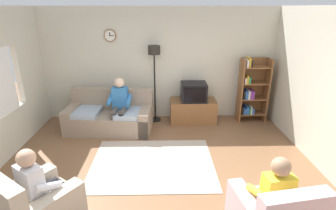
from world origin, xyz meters
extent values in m
plane|color=brown|center=(0.00, 0.00, 0.00)|extent=(12.00, 12.00, 0.00)
cube|color=beige|center=(0.00, 2.66, 1.35)|extent=(6.20, 0.12, 2.70)
cylinder|color=brown|center=(-1.13, 2.58, 2.05)|extent=(0.28, 0.03, 0.28)
cylinder|color=white|center=(-1.13, 2.56, 2.05)|extent=(0.24, 0.01, 0.24)
cube|color=black|center=(-1.13, 2.56, 2.08)|extent=(0.02, 0.01, 0.09)
cube|color=black|center=(-1.09, 2.56, 2.05)|extent=(0.11, 0.01, 0.01)
cube|color=beige|center=(-2.86, 2.10, 1.40)|extent=(0.12, 1.10, 1.20)
cube|color=gray|center=(-1.14, 1.78, 0.21)|extent=(1.97, 1.00, 0.42)
cube|color=gray|center=(-1.11, 2.13, 0.66)|extent=(1.91, 0.37, 0.48)
cube|color=gray|center=(-0.30, 1.70, 0.28)|extent=(0.29, 0.86, 0.56)
cube|color=gray|center=(-1.98, 1.85, 0.28)|extent=(0.29, 0.86, 0.56)
cube|color=#9EADBC|center=(-0.65, 1.68, 0.47)|extent=(0.66, 0.73, 0.10)
cube|color=#9EADBC|center=(-1.64, 1.77, 0.47)|extent=(0.66, 0.73, 0.10)
cube|color=brown|center=(0.82, 2.25, 0.28)|extent=(1.10, 0.56, 0.56)
cube|color=black|center=(0.82, 2.51, 0.31)|extent=(1.10, 0.04, 0.03)
cube|color=black|center=(0.82, 2.23, 0.78)|extent=(0.60, 0.48, 0.44)
cube|color=black|center=(0.82, 1.98, 0.78)|extent=(0.50, 0.01, 0.36)
cube|color=brown|center=(1.95, 2.30, 0.78)|extent=(0.04, 0.36, 1.55)
cube|color=brown|center=(2.59, 2.30, 0.78)|extent=(0.04, 0.36, 1.55)
cube|color=brown|center=(2.27, 2.47, 0.78)|extent=(0.64, 0.02, 1.55)
cube|color=brown|center=(2.27, 2.30, 0.19)|extent=(0.60, 0.34, 0.02)
cube|color=black|center=(2.03, 2.28, 0.30)|extent=(0.04, 0.28, 0.19)
cube|color=#2D59A5|center=(2.09, 2.28, 0.28)|extent=(0.06, 0.28, 0.14)
cube|color=#2D59A5|center=(2.15, 2.28, 0.30)|extent=(0.06, 0.28, 0.18)
cube|color=#267F4C|center=(2.20, 2.28, 0.29)|extent=(0.03, 0.28, 0.16)
cube|color=silver|center=(2.24, 2.28, 0.30)|extent=(0.03, 0.28, 0.19)
cube|color=#2D59A5|center=(2.29, 2.28, 0.28)|extent=(0.05, 0.28, 0.14)
cube|color=brown|center=(2.27, 2.30, 0.58)|extent=(0.60, 0.34, 0.02)
cube|color=black|center=(2.03, 2.28, 0.69)|extent=(0.04, 0.28, 0.19)
cube|color=#2D59A5|center=(2.09, 2.28, 0.70)|extent=(0.06, 0.28, 0.20)
cube|color=silver|center=(2.14, 2.28, 0.70)|extent=(0.04, 0.28, 0.20)
cube|color=#72338C|center=(2.20, 2.28, 0.70)|extent=(0.04, 0.28, 0.21)
cube|color=#72338C|center=(2.24, 2.28, 0.69)|extent=(0.04, 0.28, 0.20)
cube|color=brown|center=(2.27, 2.30, 0.97)|extent=(0.60, 0.34, 0.02)
cube|color=silver|center=(2.02, 2.28, 1.05)|extent=(0.04, 0.28, 0.14)
cube|color=gold|center=(2.07, 2.28, 1.07)|extent=(0.04, 0.28, 0.18)
cube|color=#267F4C|center=(2.12, 2.28, 1.06)|extent=(0.05, 0.28, 0.15)
cube|color=brown|center=(2.27, 2.30, 1.36)|extent=(0.60, 0.34, 0.02)
cube|color=silver|center=(2.03, 2.28, 1.45)|extent=(0.04, 0.28, 0.17)
cube|color=gold|center=(2.08, 2.28, 1.47)|extent=(0.04, 0.28, 0.21)
cube|color=black|center=(2.12, 2.28, 1.45)|extent=(0.03, 0.28, 0.17)
cylinder|color=black|center=(-0.11, 2.35, 0.01)|extent=(0.28, 0.28, 0.03)
cylinder|color=black|center=(-0.11, 2.35, 0.85)|extent=(0.04, 0.04, 1.70)
cylinder|color=black|center=(-0.11, 2.35, 1.75)|extent=(0.28, 0.28, 0.20)
cube|color=#BCAD99|center=(-1.73, -1.27, 0.65)|extent=(0.75, 0.61, 0.50)
cube|color=#BCAD99|center=(-1.74, -0.78, 0.28)|extent=(0.63, 0.77, 0.56)
cube|color=#AD9E8E|center=(-0.11, 0.39, 0.01)|extent=(2.20, 1.70, 0.01)
cube|color=#3372B2|center=(-0.86, 1.83, 0.78)|extent=(0.36, 0.23, 0.48)
sphere|color=beige|center=(-0.87, 1.82, 1.13)|extent=(0.22, 0.22, 0.22)
cylinder|color=#4C4742|center=(-0.79, 1.63, 0.54)|extent=(0.16, 0.39, 0.13)
cylinder|color=#4C4742|center=(-0.97, 1.64, 0.54)|extent=(0.16, 0.39, 0.13)
cylinder|color=#4C4742|center=(-0.81, 1.44, 0.26)|extent=(0.12, 0.12, 0.52)
cylinder|color=#4C4742|center=(-0.99, 1.45, 0.26)|extent=(0.12, 0.12, 0.52)
cylinder|color=#3372B2|center=(-0.66, 1.71, 0.76)|extent=(0.12, 0.34, 0.20)
cylinder|color=#3372B2|center=(-1.08, 1.74, 0.76)|extent=(0.12, 0.34, 0.20)
cube|color=silver|center=(-1.54, -1.01, 0.66)|extent=(0.39, 0.36, 0.48)
sphere|color=tan|center=(-1.53, -1.00, 1.01)|extent=(0.22, 0.22, 0.22)
cylinder|color=black|center=(-1.50, -0.81, 0.42)|extent=(0.33, 0.38, 0.13)
cylinder|color=black|center=(-1.35, -0.91, 0.42)|extent=(0.33, 0.38, 0.13)
cylinder|color=black|center=(-1.39, -0.65, 0.20)|extent=(0.15, 0.15, 0.40)
cylinder|color=black|center=(-1.24, -0.76, 0.20)|extent=(0.15, 0.15, 0.40)
cylinder|color=silver|center=(-1.65, -0.81, 0.64)|extent=(0.27, 0.32, 0.20)
cylinder|color=silver|center=(-1.31, -1.05, 0.64)|extent=(0.27, 0.32, 0.20)
cube|color=yellow|center=(1.39, -1.25, 0.66)|extent=(0.37, 0.25, 0.48)
sphere|color=#A37A5B|center=(1.38, -1.24, 1.01)|extent=(0.22, 0.22, 0.22)
cylinder|color=black|center=(1.27, -1.08, 0.42)|extent=(0.19, 0.40, 0.13)
cylinder|color=black|center=(1.44, -1.05, 0.42)|extent=(0.19, 0.40, 0.13)
cylinder|color=black|center=(1.24, -0.89, 0.20)|extent=(0.13, 0.13, 0.40)
cylinder|color=black|center=(1.41, -0.87, 0.20)|extent=(0.13, 0.13, 0.40)
cylinder|color=yellow|center=(1.16, -1.19, 0.64)|extent=(0.14, 0.34, 0.20)
cylinder|color=yellow|center=(1.58, -1.12, 0.64)|extent=(0.14, 0.34, 0.20)
camera|label=1|loc=(0.08, -3.68, 2.67)|focal=27.88mm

